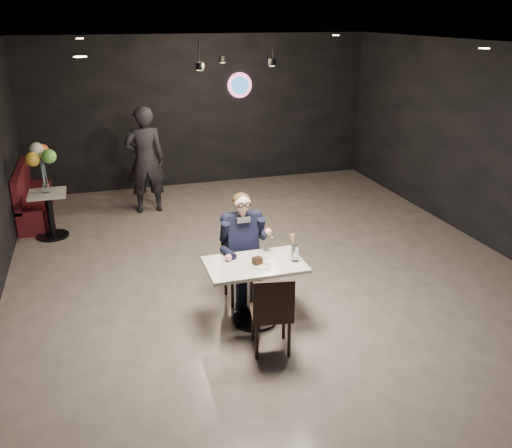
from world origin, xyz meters
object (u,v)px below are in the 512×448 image
object	(u,v)px
balloon_vase	(46,188)
chair_near	(271,311)
side_table	(51,216)
passerby	(145,160)
seated_man	(242,247)
main_table	(255,293)
booth_bench	(34,193)
sundae_glass	(295,253)
chair_far	(242,266)

from	to	relation	value
balloon_vase	chair_near	bearing A→B (deg)	-59.20
side_table	passerby	bearing A→B (deg)	25.99
seated_man	side_table	bearing A→B (deg)	129.78
main_table	side_table	distance (m)	4.15
passerby	side_table	bearing A→B (deg)	25.08
chair_near	passerby	world-z (taller)	passerby
seated_man	balloon_vase	world-z (taller)	seated_man
booth_bench	sundae_glass	bearing A→B (deg)	-55.10
main_table	sundae_glass	size ratio (longest dim) A/B	5.88
sundae_glass	seated_man	bearing A→B (deg)	125.70
chair_far	chair_near	distance (m)	1.13
booth_bench	balloon_vase	bearing A→B (deg)	-73.30
main_table	booth_bench	distance (m)	5.15
side_table	passerby	xyz separation A→B (m)	(1.62, 0.79, 0.60)
balloon_vase	passerby	size ratio (longest dim) A/B	0.08
booth_bench	passerby	size ratio (longest dim) A/B	0.97
main_table	chair_near	world-z (taller)	chair_near
sundae_glass	booth_bench	size ratio (longest dim) A/B	0.10
passerby	seated_man	bearing A→B (deg)	100.79
booth_bench	balloon_vase	distance (m)	1.11
chair_far	booth_bench	world-z (taller)	booth_bench
chair_near	seated_man	xyz separation A→B (m)	(0.00, 1.13, 0.26)
sundae_glass	balloon_vase	world-z (taller)	sundae_glass
chair_far	sundae_glass	xyz separation A→B (m)	(0.45, -0.63, 0.38)
chair_far	chair_near	world-z (taller)	same
main_table	balloon_vase	world-z (taller)	balloon_vase
chair_near	booth_bench	xyz separation A→B (m)	(-2.67, 4.98, 0.00)
sundae_glass	passerby	distance (m)	4.44
balloon_vase	passerby	xyz separation A→B (m)	(1.62, 0.79, 0.12)
chair_near	sundae_glass	size ratio (longest dim) A/B	4.92
main_table	chair_near	size ratio (longest dim) A/B	1.20
sundae_glass	booth_bench	world-z (taller)	sundae_glass
chair_far	sundae_glass	world-z (taller)	sundae_glass
chair_far	seated_man	xyz separation A→B (m)	(0.00, 0.00, 0.26)
main_table	sundae_glass	bearing A→B (deg)	-9.61
side_table	balloon_vase	size ratio (longest dim) A/B	4.53
sundae_glass	side_table	xyz separation A→B (m)	(-2.83, 3.48, -0.49)
main_table	chair_far	size ratio (longest dim) A/B	1.20
chair_far	passerby	distance (m)	3.75
seated_man	chair_far	bearing A→B (deg)	0.00
chair_far	balloon_vase	world-z (taller)	chair_far
chair_far	balloon_vase	distance (m)	3.73
seated_man	chair_near	bearing A→B (deg)	-90.00
booth_bench	seated_man	bearing A→B (deg)	-55.23
sundae_glass	chair_far	bearing A→B (deg)	125.70
side_table	chair_near	bearing A→B (deg)	-59.20
seated_man	booth_bench	world-z (taller)	seated_man
seated_man	passerby	distance (m)	3.73
sundae_glass	side_table	world-z (taller)	sundae_glass
chair_near	sundae_glass	bearing A→B (deg)	58.40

